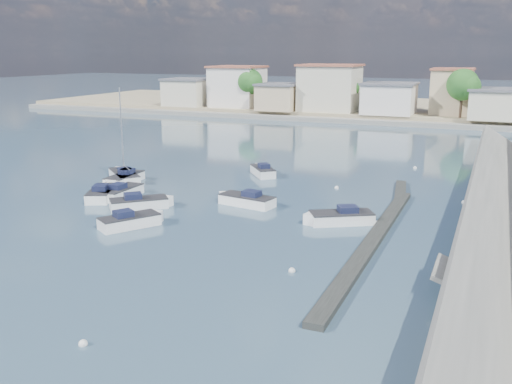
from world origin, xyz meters
TOP-DOWN VIEW (x-y plane):
  - ground at (0.00, 40.00)m, footprint 400.00×400.00m
  - breakwater at (6.90, 12.69)m, footprint 2.00×31.02m
  - far_shore_land at (0.00, 92.00)m, footprint 160.00×40.00m
  - far_shore_quay at (0.00, 71.00)m, footprint 160.00×2.50m
  - far_town at (10.71, 76.92)m, footprint 113.01×12.80m
  - shore_trees at (8.34, 68.11)m, footprint 74.56×38.32m
  - motorboat_a at (-16.49, 12.76)m, footprint 3.50×5.07m
  - motorboat_b at (-9.41, 6.87)m, footprint 3.66×4.43m
  - motorboat_c at (-4.47, 15.25)m, footprint 5.13×2.51m
  - motorboat_d at (3.78, 13.27)m, footprint 4.85×3.88m
  - motorboat_e at (-15.13, 13.72)m, footprint 1.75×4.79m
  - motorboat_f at (-7.51, 26.41)m, footprint 3.70×4.10m
  - motorboat_g at (-18.04, 17.76)m, footprint 2.12×5.21m
  - motorboat_h at (-11.54, 11.21)m, footprint 4.46×4.27m
  - sailboat at (-18.94, 19.09)m, footprint 5.35×5.05m
  - mooring_buoys at (4.58, 15.25)m, footprint 13.78×44.01m

SIDE VIEW (x-z plane):
  - ground at x=0.00m, z-range 0.00..0.00m
  - mooring_buoys at x=4.58m, z-range -0.15..0.25m
  - breakwater at x=6.90m, z-range 0.00..0.35m
  - motorboat_d at x=3.78m, z-range -0.36..1.12m
  - motorboat_b at x=-9.41m, z-range -0.36..1.12m
  - motorboat_f at x=-7.51m, z-range -0.36..1.12m
  - motorboat_e at x=-15.13m, z-range -0.36..1.12m
  - motorboat_h at x=-11.54m, z-range -0.36..1.12m
  - motorboat_a at x=-16.49m, z-range -0.36..1.12m
  - motorboat_c at x=-4.47m, z-range -0.36..1.12m
  - motorboat_g at x=-18.04m, z-range -0.36..1.12m
  - far_shore_quay at x=0.00m, z-range 0.00..0.80m
  - sailboat at x=-18.94m, z-range -4.08..4.92m
  - far_shore_land at x=0.00m, z-range 0.00..1.40m
  - far_town at x=10.71m, z-range 0.76..9.11m
  - shore_trees at x=8.34m, z-range 2.26..10.18m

